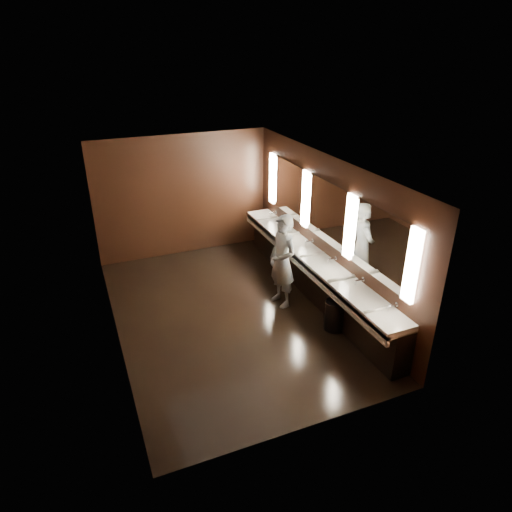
% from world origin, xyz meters
% --- Properties ---
extents(floor, '(6.00, 6.00, 0.00)m').
position_xyz_m(floor, '(0.00, 0.00, 0.00)').
color(floor, black).
rests_on(floor, ground).
extents(ceiling, '(4.00, 6.00, 0.02)m').
position_xyz_m(ceiling, '(0.00, 0.00, 2.80)').
color(ceiling, '#2D2D2B').
rests_on(ceiling, wall_back).
extents(wall_back, '(4.00, 0.02, 2.80)m').
position_xyz_m(wall_back, '(0.00, 3.00, 1.40)').
color(wall_back, black).
rests_on(wall_back, floor).
extents(wall_front, '(4.00, 0.02, 2.80)m').
position_xyz_m(wall_front, '(0.00, -3.00, 1.40)').
color(wall_front, black).
rests_on(wall_front, floor).
extents(wall_left, '(0.02, 6.00, 2.80)m').
position_xyz_m(wall_left, '(-2.00, 0.00, 1.40)').
color(wall_left, black).
rests_on(wall_left, floor).
extents(wall_right, '(0.02, 6.00, 2.80)m').
position_xyz_m(wall_right, '(2.00, 0.00, 1.40)').
color(wall_right, black).
rests_on(wall_right, floor).
extents(sink_counter, '(0.55, 5.40, 1.01)m').
position_xyz_m(sink_counter, '(1.79, 0.00, 0.50)').
color(sink_counter, black).
rests_on(sink_counter, floor).
extents(mirror_band, '(0.06, 5.03, 1.15)m').
position_xyz_m(mirror_band, '(1.98, -0.00, 1.75)').
color(mirror_band, '#FBECCD').
rests_on(mirror_band, wall_right).
extents(person, '(0.54, 0.72, 1.81)m').
position_xyz_m(person, '(1.09, -0.02, 0.91)').
color(person, '#95B0DF').
rests_on(person, floor).
extents(trash_bin, '(0.45, 0.45, 0.55)m').
position_xyz_m(trash_bin, '(1.58, -1.17, 0.28)').
color(trash_bin, black).
rests_on(trash_bin, floor).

